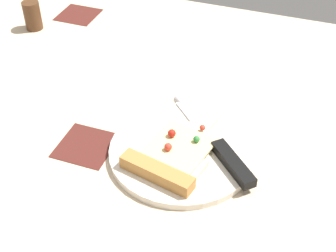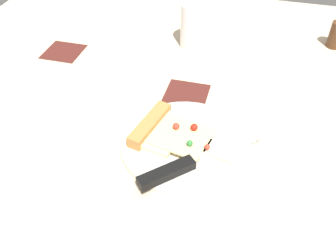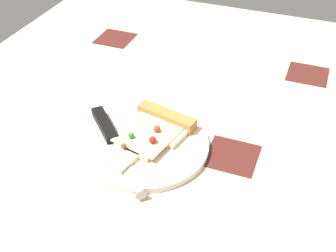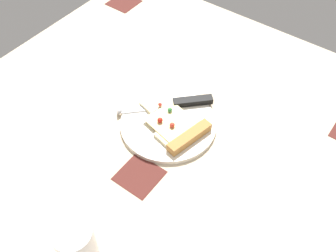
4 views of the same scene
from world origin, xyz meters
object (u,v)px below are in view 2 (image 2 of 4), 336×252
Objects in this scene: knife at (191,163)px; fork at (238,10)px; plate at (186,144)px; pizza_slice at (173,134)px; drinking_glass at (195,25)px.

knife is 1.23× the size of fork.
plate is 5.93cm from knife.
drinking_glass is (-3.68, 35.64, 3.47)cm from pizza_slice.
pizza_slice reaches higher than fork.
fork is (8.14, 23.34, -5.08)cm from drinking_glass.
knife is at bearing -78.86° from drinking_glass.
pizza_slice is at bearing 167.19° from plate.
pizza_slice is 1.01× the size of knife.
drinking_glass reaches higher than pizza_slice.
knife is 1.68× the size of drinking_glass.
plate is 2.94cm from pizza_slice.
plate is 37.06cm from drinking_glass.
plate is 59.58cm from fork.
drinking_glass reaches higher than knife.
pizza_slice is at bearing -164.04° from fork.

